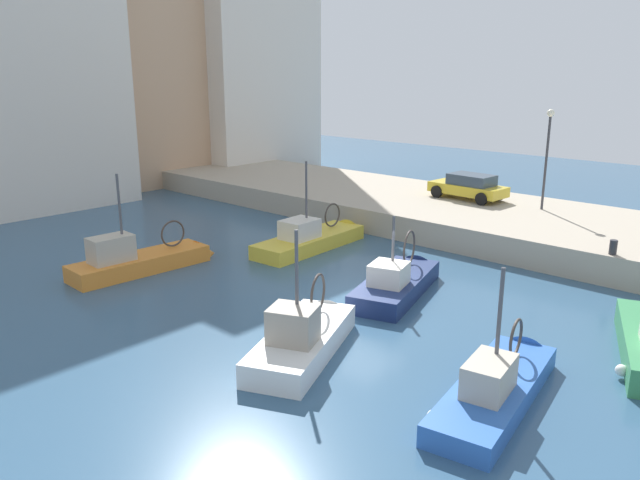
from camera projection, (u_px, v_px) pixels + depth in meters
name	position (u px, v px, depth m)	size (l,w,h in m)	color
water_surface	(363.00, 297.00, 22.22)	(80.00, 80.00, 0.00)	#335675
quay_wall	(511.00, 224.00, 30.22)	(9.00, 56.00, 1.20)	#ADA08C
fishing_boat_navy	(399.00, 288.00, 22.80)	(6.17, 3.36, 3.82)	navy
fishing_boat_yellow	(315.00, 244.00, 28.47)	(6.87, 2.18, 4.81)	gold
fishing_boat_blue	(499.00, 392.00, 15.53)	(6.52, 2.57, 4.23)	#2D60B7
fishing_boat_white	(306.00, 345.00, 18.10)	(5.91, 3.82, 4.56)	white
fishing_boat_orange	(146.00, 266.00, 25.24)	(6.47, 2.06, 4.76)	orange
parked_car_yellow	(469.00, 186.00, 32.77)	(2.07, 4.12, 1.34)	gold
mooring_bollard_mid	(613.00, 247.00, 23.13)	(0.28, 0.28, 0.55)	#2D2D33
quay_streetlamp	(548.00, 143.00, 29.73)	(0.36, 0.36, 4.83)	#38383D
waterfront_building_west_mid	(237.00, 10.00, 46.82)	(10.13, 8.49, 24.11)	silver
waterfront_building_east_mid	(6.00, 49.00, 34.79)	(11.43, 7.98, 17.83)	silver
waterfront_building_east	(100.00, 1.00, 40.92)	(11.31, 8.84, 24.19)	tan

